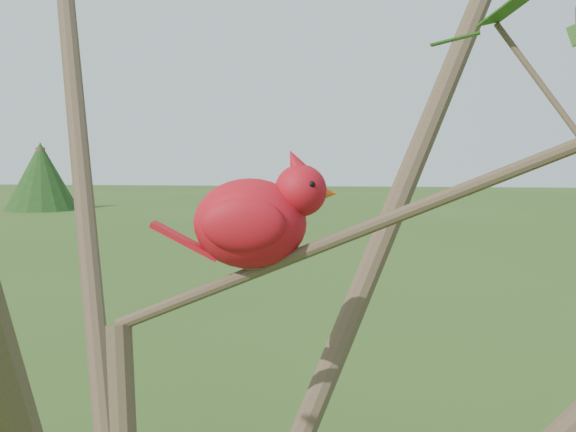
# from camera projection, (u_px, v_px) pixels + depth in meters

# --- Properties ---
(crabapple_tree) EXTENTS (2.35, 2.05, 2.95)m
(crabapple_tree) POSITION_uv_depth(u_px,v_px,m) (144.00, 209.00, 0.95)
(crabapple_tree) COLOR #413223
(crabapple_tree) RESTS_ON ground
(cardinal) EXTENTS (0.25, 0.13, 0.17)m
(cardinal) POSITION_uv_depth(u_px,v_px,m) (256.00, 219.00, 1.05)
(cardinal) COLOR #B70F1E
(cardinal) RESTS_ON ground
(distant_trees) EXTENTS (44.91, 12.99, 3.00)m
(distant_trees) POSITION_uv_depth(u_px,v_px,m) (270.00, 170.00, 25.15)
(distant_trees) COLOR #413223
(distant_trees) RESTS_ON ground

